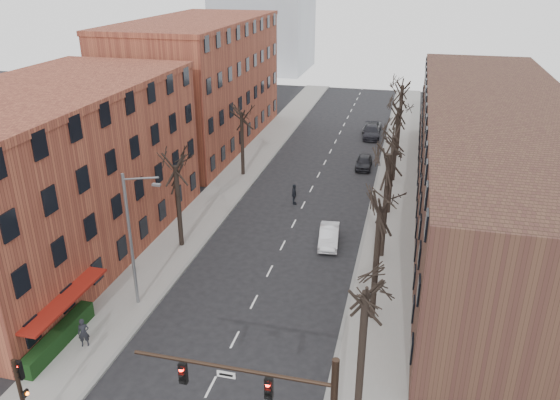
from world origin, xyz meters
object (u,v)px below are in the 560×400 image
Objects in this scene: silver_sedan at (329,236)px; pedestrian_a at (84,333)px; parked_car_near at (364,162)px; parked_car_mid at (371,132)px.

pedestrian_a is (-11.52, -15.81, 0.32)m from silver_sedan.
parked_car_near is (0.90, 18.05, -0.01)m from silver_sedan.
silver_sedan is 18.08m from parked_car_near.
silver_sedan is 29.68m from parked_car_mid.
parked_car_mid is (0.67, 29.67, 0.05)m from silver_sedan.
pedestrian_a reaches higher than parked_car_near.
parked_car_near is 36.07m from pedestrian_a.
silver_sedan is 2.42× the size of pedestrian_a.
parked_car_mid reaches higher than parked_car_near.
pedestrian_a is at bearing -109.02° from parked_car_mid.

